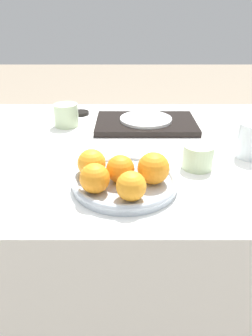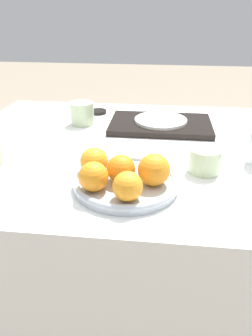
# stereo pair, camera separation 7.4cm
# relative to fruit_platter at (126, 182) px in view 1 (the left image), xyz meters

# --- Properties ---
(ground_plane) EXTENTS (12.00, 12.00, 0.00)m
(ground_plane) POSITION_rel_fruit_platter_xyz_m (0.09, 0.25, -0.77)
(ground_plane) COLOR gray
(table) EXTENTS (1.31, 0.88, 0.76)m
(table) POSITION_rel_fruit_platter_xyz_m (0.09, 0.25, -0.39)
(table) COLOR white
(table) RESTS_ON ground_plane
(fruit_platter) EXTENTS (0.25, 0.25, 0.03)m
(fruit_platter) POSITION_rel_fruit_platter_xyz_m (0.00, 0.00, 0.00)
(fruit_platter) COLOR #B2BCC6
(fruit_platter) RESTS_ON table
(orange_0) EXTENTS (0.06, 0.06, 0.06)m
(orange_0) POSITION_rel_fruit_platter_xyz_m (-0.01, -0.01, 0.04)
(orange_0) COLOR orange
(orange_0) RESTS_ON fruit_platter
(orange_1) EXTENTS (0.07, 0.07, 0.07)m
(orange_1) POSITION_rel_fruit_platter_xyz_m (-0.08, 0.02, 0.04)
(orange_1) COLOR orange
(orange_1) RESTS_ON fruit_platter
(orange_2) EXTENTS (0.07, 0.07, 0.07)m
(orange_2) POSITION_rel_fruit_platter_xyz_m (0.06, -0.01, 0.04)
(orange_2) COLOR orange
(orange_2) RESTS_ON fruit_platter
(orange_3) EXTENTS (0.07, 0.07, 0.07)m
(orange_3) POSITION_rel_fruit_platter_xyz_m (-0.06, -0.05, 0.04)
(orange_3) COLOR orange
(orange_3) RESTS_ON fruit_platter
(orange_4) EXTENTS (0.06, 0.06, 0.06)m
(orange_4) POSITION_rel_fruit_platter_xyz_m (0.01, -0.08, 0.04)
(orange_4) COLOR orange
(orange_4) RESTS_ON fruit_platter
(serving_tray) EXTENTS (0.34, 0.22, 0.02)m
(serving_tray) POSITION_rel_fruit_platter_xyz_m (0.07, 0.42, -0.00)
(serving_tray) COLOR black
(serving_tray) RESTS_ON table
(side_plate) EXTENTS (0.18, 0.18, 0.01)m
(side_plate) POSITION_rel_fruit_platter_xyz_m (0.07, 0.42, 0.01)
(side_plate) COLOR white
(side_plate) RESTS_ON serving_tray
(cup_1) EXTENTS (0.08, 0.08, 0.08)m
(cup_1) POSITION_rel_fruit_platter_xyz_m (-0.20, 0.42, 0.03)
(cup_1) COLOR #B7CC9E
(cup_1) RESTS_ON table
(cup_2) EXTENTS (0.08, 0.08, 0.06)m
(cup_2) POSITION_rel_fruit_platter_xyz_m (0.19, 0.10, 0.02)
(cup_2) COLOR #B7CC9E
(cup_2) RESTS_ON table
(soy_dish) EXTENTS (0.06, 0.06, 0.01)m
(soy_dish) POSITION_rel_fruit_platter_xyz_m (-0.17, 0.55, -0.01)
(soy_dish) COLOR black
(soy_dish) RESTS_ON table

